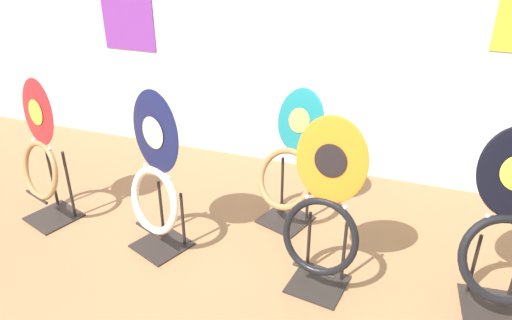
{
  "coord_description": "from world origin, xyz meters",
  "views": [
    {
      "loc": [
        1.0,
        -0.96,
        1.82
      ],
      "look_at": [
        0.22,
        1.3,
        0.55
      ],
      "focal_mm": 35.0,
      "sensor_mm": 36.0,
      "label": 1
    }
  ],
  "objects": [
    {
      "name": "toilet_seat_display_crimson_swirl",
      "position": [
        -1.08,
        1.12,
        0.43
      ],
      "size": [
        0.39,
        0.36,
        0.91
      ],
      "color": "black",
      "rests_on": "ground_plane"
    },
    {
      "name": "toilet_seat_display_jazz_black",
      "position": [
        1.49,
        1.2,
        0.41
      ],
      "size": [
        0.44,
        0.41,
        0.9
      ],
      "color": "black",
      "rests_on": "ground_plane"
    },
    {
      "name": "toilet_seat_display_navy_moon",
      "position": [
        -0.29,
        1.09,
        0.45
      ],
      "size": [
        0.41,
        0.37,
        0.95
      ],
      "color": "black",
      "rests_on": "ground_plane"
    },
    {
      "name": "toilet_seat_display_teal_sax",
      "position": [
        0.33,
        1.59,
        0.38
      ],
      "size": [
        0.43,
        0.41,
        0.83
      ],
      "color": "black",
      "rests_on": "ground_plane"
    },
    {
      "name": "toilet_seat_display_orange_sun",
      "position": [
        0.65,
        1.07,
        0.42
      ],
      "size": [
        0.42,
        0.32,
        0.93
      ],
      "color": "black",
      "rests_on": "ground_plane"
    }
  ]
}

